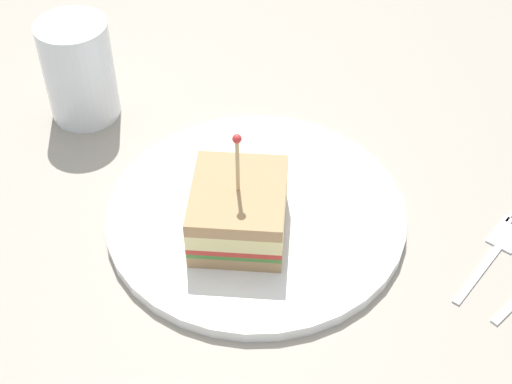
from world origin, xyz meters
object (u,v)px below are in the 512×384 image
plate (256,214)px  drink_glass (80,76)px  sandwich_half_center (239,210)px  fork (500,244)px

plate → drink_glass: (-20.43, -7.08, 3.73)cm
plate → drink_glass: drink_glass is taller
plate → drink_glass: bearing=-160.9°
plate → drink_glass: size_ratio=2.54×
sandwich_half_center → fork: sandwich_half_center is taller
drink_glass → fork: drink_glass is taller
plate → sandwich_half_center: 3.90cm
drink_glass → fork: 40.03cm
sandwich_half_center → drink_glass: sandwich_half_center is taller
fork → sandwich_half_center: bearing=-122.0°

